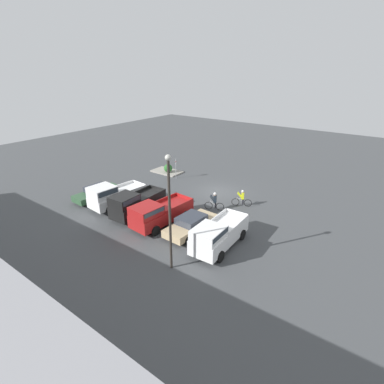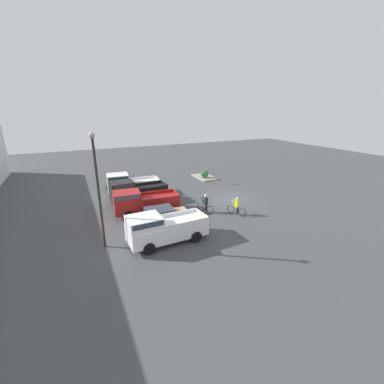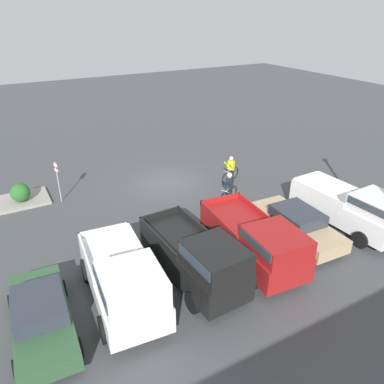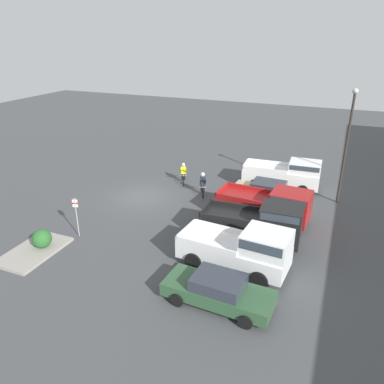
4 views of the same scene
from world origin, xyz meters
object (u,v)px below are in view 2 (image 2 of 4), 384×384
at_px(pickup_truck_0, 162,228).
at_px(pickup_truck_3, 129,184).
at_px(sedan_1, 127,182).
at_px(cyclist_0, 205,203).
at_px(lamppost, 98,184).
at_px(cyclist_1, 237,206).
at_px(shrub, 205,174).
at_px(pickup_truck_2, 135,192).
at_px(pickup_truck_1, 142,202).
at_px(fire_lane_sign, 206,172).
at_px(sedan_0, 160,216).

height_order(pickup_truck_0, pickup_truck_3, pickup_truck_3).
relative_size(pickup_truck_3, sedan_1, 1.14).
height_order(pickup_truck_0, cyclist_0, pickup_truck_0).
height_order(cyclist_0, lamppost, lamppost).
distance_m(pickup_truck_0, cyclist_1, 7.63).
bearing_deg(shrub, cyclist_0, 152.36).
distance_m(pickup_truck_2, shrub, 11.49).
height_order(pickup_truck_0, shrub, pickup_truck_0).
height_order(pickup_truck_0, sedan_1, pickup_truck_0).
xyz_separation_m(pickup_truck_1, pickup_truck_3, (5.61, -0.09, 0.10)).
bearing_deg(pickup_truck_0, pickup_truck_1, -0.71).
bearing_deg(pickup_truck_0, cyclist_0, -56.00).
xyz_separation_m(sedan_1, cyclist_0, (-10.51, -4.71, 0.20)).
relative_size(sedan_1, cyclist_0, 2.77).
xyz_separation_m(cyclist_0, cyclist_1, (-1.62, -2.19, -0.08)).
xyz_separation_m(fire_lane_sign, lamppost, (-10.40, 13.26, 2.94)).
distance_m(cyclist_1, fire_lane_sign, 9.95).
xyz_separation_m(pickup_truck_0, pickup_truck_2, (8.40, -0.12, 0.06)).
bearing_deg(lamppost, sedan_1, -17.90).
xyz_separation_m(pickup_truck_3, cyclist_0, (-7.75, -5.04, -0.32)).
distance_m(pickup_truck_0, sedan_0, 2.94).
bearing_deg(cyclist_0, shrub, -27.64).
distance_m(sedan_1, fire_lane_sign, 9.46).
bearing_deg(sedan_1, cyclist_0, -155.85).
height_order(cyclist_1, shrub, cyclist_1).
height_order(cyclist_0, shrub, cyclist_0).
bearing_deg(pickup_truck_1, shrub, -52.93).
bearing_deg(cyclist_1, sedan_0, 82.04).
xyz_separation_m(pickup_truck_3, cyclist_1, (-9.38, -7.23, -0.40)).
bearing_deg(lamppost, pickup_truck_1, -39.76).
height_order(sedan_0, lamppost, lamppost).
bearing_deg(fire_lane_sign, pickup_truck_2, 108.49).
bearing_deg(fire_lane_sign, pickup_truck_1, 121.84).
distance_m(cyclist_0, shrub, 11.25).
height_order(sedan_0, pickup_truck_2, pickup_truck_2).
bearing_deg(pickup_truck_3, pickup_truck_1, 179.06).
bearing_deg(pickup_truck_0, lamppost, 72.31).
relative_size(sedan_1, cyclist_1, 2.75).
bearing_deg(cyclist_0, pickup_truck_3, 33.02).
height_order(sedan_0, pickup_truck_3, pickup_truck_3).
xyz_separation_m(pickup_truck_1, lamppost, (-4.48, 3.73, 3.26)).
height_order(sedan_1, shrub, sedan_1).
xyz_separation_m(pickup_truck_0, cyclist_1, (1.89, -7.39, -0.33)).
height_order(pickup_truck_0, sedan_0, pickup_truck_0).
xyz_separation_m(lamppost, shrub, (12.30, -14.08, -3.70)).
relative_size(cyclist_1, shrub, 1.70).
bearing_deg(pickup_truck_2, shrub, -63.77).
xyz_separation_m(sedan_0, pickup_truck_2, (5.58, 0.61, 0.48)).
distance_m(fire_lane_sign, lamppost, 17.10).
bearing_deg(fire_lane_sign, cyclist_1, 167.16).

